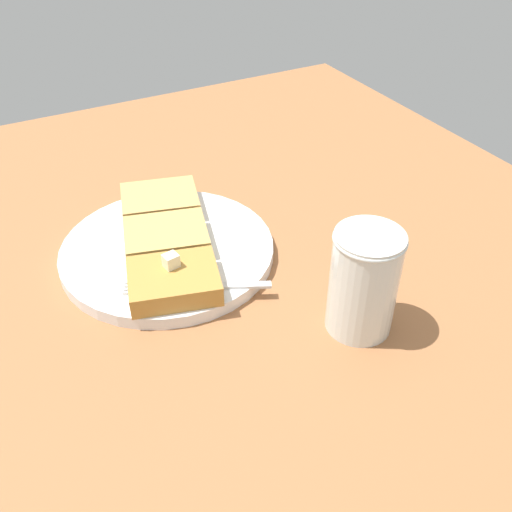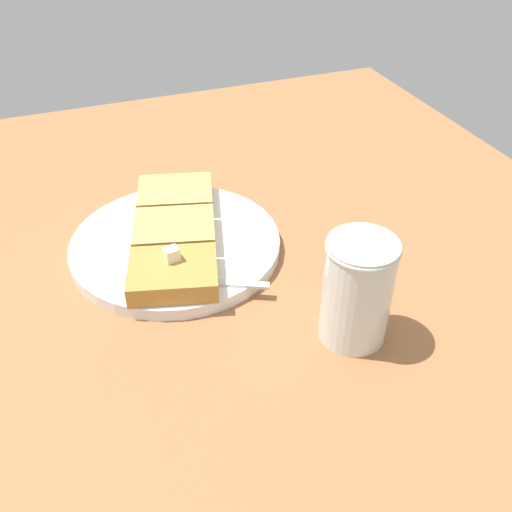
# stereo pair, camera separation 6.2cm
# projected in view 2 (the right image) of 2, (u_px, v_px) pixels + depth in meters

# --- Properties ---
(table_surface) EXTENTS (0.93, 0.93, 0.03)m
(table_surface) POSITION_uv_depth(u_px,v_px,m) (234.00, 238.00, 0.74)
(table_surface) COLOR #986039
(table_surface) RESTS_ON ground
(plate) EXTENTS (0.25, 0.25, 0.02)m
(plate) POSITION_uv_depth(u_px,v_px,m) (176.00, 244.00, 0.70)
(plate) COLOR white
(plate) RESTS_ON table_surface
(toast_slice_left) EXTENTS (0.10, 0.11, 0.02)m
(toast_slice_left) POSITION_uv_depth(u_px,v_px,m) (173.00, 274.00, 0.62)
(toast_slice_left) COLOR #B78239
(toast_slice_left) RESTS_ON plate
(toast_slice_middle) EXTENTS (0.10, 0.11, 0.02)m
(toast_slice_middle) POSITION_uv_depth(u_px,v_px,m) (174.00, 231.00, 0.68)
(toast_slice_middle) COLOR tan
(toast_slice_middle) RESTS_ON plate
(toast_slice_right) EXTENTS (0.10, 0.11, 0.02)m
(toast_slice_right) POSITION_uv_depth(u_px,v_px,m) (175.00, 196.00, 0.75)
(toast_slice_right) COLOR tan
(toast_slice_right) RESTS_ON plate
(butter_pat_primary) EXTENTS (0.02, 0.02, 0.02)m
(butter_pat_primary) POSITION_uv_depth(u_px,v_px,m) (172.00, 254.00, 0.62)
(butter_pat_primary) COLOR #F1E9C7
(butter_pat_primary) RESTS_ON toast_slice_left
(fork) EXTENTS (0.08, 0.15, 0.00)m
(fork) POSITION_uv_depth(u_px,v_px,m) (188.00, 281.00, 0.63)
(fork) COLOR silver
(fork) RESTS_ON plate
(syrup_jar) EXTENTS (0.07, 0.07, 0.11)m
(syrup_jar) POSITION_uv_depth(u_px,v_px,m) (356.00, 295.00, 0.56)
(syrup_jar) COLOR #361706
(syrup_jar) RESTS_ON table_surface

